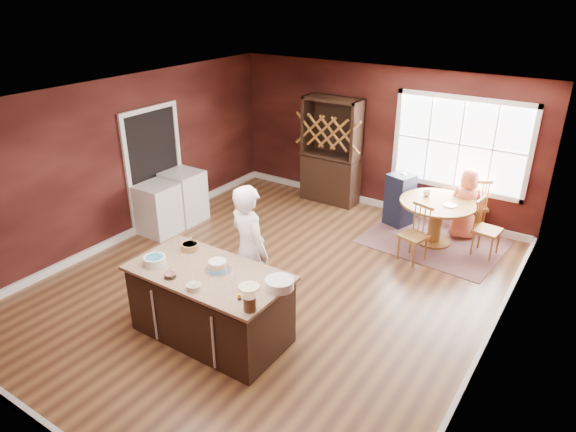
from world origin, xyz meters
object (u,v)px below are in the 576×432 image
(chair_south, at_px, (414,234))
(baker, at_px, (249,251))
(chair_east, at_px, (488,228))
(high_chair, at_px, (400,199))
(seated_woman, at_px, (466,204))
(hutch, at_px, (331,151))
(washer, at_px, (158,209))
(dining_table, at_px, (437,214))
(layer_cake, at_px, (218,266))
(dryer, at_px, (184,196))
(toddler, at_px, (404,183))
(chair_north, at_px, (473,203))
(kitchen_island, at_px, (211,305))

(chair_south, bearing_deg, baker, -100.18)
(chair_east, distance_m, high_chair, 1.65)
(chair_south, height_order, seated_woman, seated_woman)
(baker, xyz_separation_m, hutch, (-0.99, 3.93, 0.13))
(washer, bearing_deg, chair_east, 25.12)
(baker, bearing_deg, dining_table, -95.35)
(baker, height_order, layer_cake, baker)
(dryer, bearing_deg, washer, -90.00)
(baker, xyz_separation_m, layer_cake, (-0.00, -0.61, 0.08))
(chair_east, height_order, high_chair, high_chair)
(toddler, xyz_separation_m, washer, (-3.40, -2.65, -0.36))
(chair_east, height_order, seated_woman, seated_woman)
(chair_east, distance_m, dryer, 5.26)
(baker, height_order, chair_south, baker)
(layer_cake, distance_m, chair_south, 3.41)
(baker, xyz_separation_m, toddler, (0.63, 3.64, -0.09))
(chair_south, bearing_deg, hutch, 165.28)
(dining_table, distance_m, layer_cake, 4.16)
(dryer, bearing_deg, hutch, 52.34)
(dining_table, xyz_separation_m, chair_east, (0.83, 0.03, -0.06))
(dining_table, relative_size, toddler, 4.78)
(baker, distance_m, high_chair, 3.71)
(dryer, bearing_deg, seated_woman, 25.50)
(chair_east, relative_size, washer, 1.07)
(seated_woman, relative_size, washer, 1.39)
(chair_north, height_order, toddler, chair_north)
(washer, bearing_deg, dining_table, 28.99)
(chair_east, height_order, chair_north, chair_north)
(hutch, distance_m, dryer, 2.96)
(layer_cake, relative_size, dryer, 0.33)
(kitchen_island, height_order, chair_east, chair_east)
(kitchen_island, bearing_deg, high_chair, 81.27)
(chair_east, distance_m, toddler, 1.64)
(washer, bearing_deg, toddler, 37.92)
(chair_north, height_order, dryer, chair_north)
(seated_woman, distance_m, washer, 5.28)
(kitchen_island, xyz_separation_m, chair_south, (1.37, 3.20, 0.03))
(kitchen_island, xyz_separation_m, chair_north, (1.84, 4.81, 0.07))
(dining_table, distance_m, dryer, 4.47)
(chair_north, bearing_deg, chair_south, 41.25)
(layer_cake, distance_m, toddler, 4.30)
(baker, xyz_separation_m, chair_north, (1.76, 4.11, -0.39))
(chair_north, bearing_deg, dryer, -3.92)
(chair_east, relative_size, dryer, 1.02)
(dryer, bearing_deg, baker, -30.44)
(washer, bearing_deg, kitchen_island, -32.05)
(chair_north, relative_size, seated_woman, 0.82)
(chair_north, height_order, hutch, hutch)
(toddler, bearing_deg, layer_cake, -98.50)
(chair_south, distance_m, dryer, 4.16)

